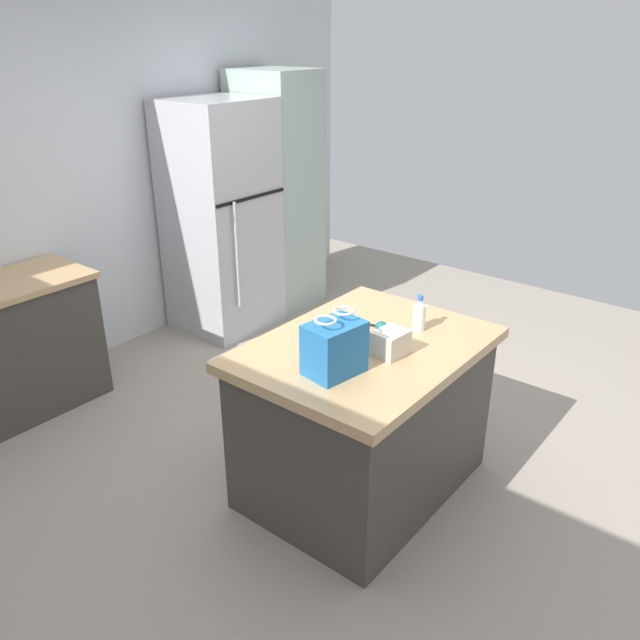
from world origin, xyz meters
The scene contains 9 objects.
ground centered at (0.00, 0.00, 0.00)m, with size 6.81×6.81×0.00m, color #9E9384.
back_wall centered at (-0.02, 2.23, 1.34)m, with size 5.68×0.13×2.67m.
kitchen_island centered at (-0.16, -0.38, 0.44)m, with size 1.29×0.97×0.88m.
refrigerator centered at (0.90, 1.80, 0.93)m, with size 0.75×0.74×1.87m.
tall_cabinet centered at (1.58, 1.80, 1.02)m, with size 0.57×0.67×2.05m.
shopping_bag centered at (-0.50, -0.43, 1.01)m, with size 0.29×0.23×0.30m.
small_box centered at (-0.18, -0.54, 0.94)m, with size 0.16×0.14×0.13m, color beige.
bottle centered at (0.16, -0.50, 0.97)m, with size 0.07×0.07×0.20m.
ear_defenders centered at (-0.03, -0.30, 0.90)m, with size 0.20×0.20×0.06m.
Camera 1 is at (-2.59, -2.02, 2.34)m, focal length 36.05 mm.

